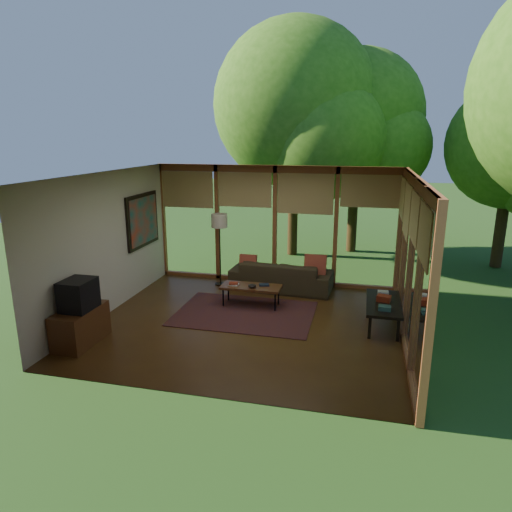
% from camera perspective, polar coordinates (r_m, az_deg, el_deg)
% --- Properties ---
extents(floor, '(5.50, 5.50, 0.00)m').
position_cam_1_polar(floor, '(8.48, -1.04, -8.35)').
color(floor, '#573616').
rests_on(floor, ground).
extents(ceiling, '(5.50, 5.50, 0.00)m').
position_cam_1_polar(ceiling, '(7.82, -1.13, 10.16)').
color(ceiling, silver).
rests_on(ceiling, ground).
extents(wall_left, '(0.04, 5.00, 2.70)m').
position_cam_1_polar(wall_left, '(9.11, -18.08, 1.49)').
color(wall_left, silver).
rests_on(wall_left, ground).
extents(wall_front, '(5.50, 0.04, 2.70)m').
position_cam_1_polar(wall_front, '(5.76, -7.34, -5.48)').
color(wall_front, silver).
rests_on(wall_front, ground).
extents(window_wall_back, '(5.50, 0.12, 2.70)m').
position_cam_1_polar(window_wall_back, '(10.42, 2.37, 3.83)').
color(window_wall_back, '#A25C32').
rests_on(window_wall_back, ground).
extents(window_wall_right, '(0.12, 5.00, 2.70)m').
position_cam_1_polar(window_wall_right, '(7.84, 18.78, -0.66)').
color(window_wall_right, '#A25C32').
rests_on(window_wall_right, ground).
extents(tree_nw, '(4.42, 4.42, 6.34)m').
position_cam_1_polar(tree_nw, '(12.96, 4.95, 18.25)').
color(tree_nw, '#382A14').
rests_on(tree_nw, ground).
extents(tree_ne, '(3.61, 3.61, 5.67)m').
position_cam_1_polar(tree_ne, '(13.61, 12.64, 16.66)').
color(tree_ne, '#382A14').
rests_on(tree_ne, ground).
extents(tree_far, '(3.15, 3.15, 4.69)m').
position_cam_1_polar(tree_far, '(13.14, 29.36, 11.98)').
color(tree_far, '#382A14').
rests_on(tree_far, ground).
extents(rug, '(2.62, 1.86, 0.01)m').
position_cam_1_polar(rug, '(8.89, -1.40, -7.17)').
color(rug, maroon).
rests_on(rug, floor).
extents(sofa, '(2.27, 1.00, 0.65)m').
position_cam_1_polar(sofa, '(10.15, 3.19, -2.45)').
color(sofa, '#3D331E').
rests_on(sofa, floor).
extents(pillow_left, '(0.38, 0.20, 0.40)m').
position_cam_1_polar(pillow_left, '(10.18, -1.00, -0.92)').
color(pillow_left, maroon).
rests_on(pillow_left, sofa).
extents(pillow_right, '(0.47, 0.25, 0.49)m').
position_cam_1_polar(pillow_right, '(9.92, 7.42, -1.22)').
color(pillow_right, maroon).
rests_on(pillow_right, sofa).
extents(ct_book_lower, '(0.21, 0.17, 0.03)m').
position_cam_1_polar(ct_book_lower, '(9.17, -2.83, -3.59)').
color(ct_book_lower, beige).
rests_on(ct_book_lower, coffee_table).
extents(ct_book_upper, '(0.20, 0.16, 0.03)m').
position_cam_1_polar(ct_book_upper, '(9.16, -2.84, -3.42)').
color(ct_book_upper, maroon).
rests_on(ct_book_upper, coffee_table).
extents(ct_book_side, '(0.23, 0.20, 0.03)m').
position_cam_1_polar(ct_book_side, '(9.15, 1.01, -3.63)').
color(ct_book_side, black).
rests_on(ct_book_side, coffee_table).
extents(ct_bowl, '(0.16, 0.16, 0.07)m').
position_cam_1_polar(ct_bowl, '(9.02, -0.48, -3.76)').
color(ct_bowl, black).
rests_on(ct_bowl, coffee_table).
extents(media_cabinet, '(0.50, 1.00, 0.60)m').
position_cam_1_polar(media_cabinet, '(8.12, -21.08, -8.18)').
color(media_cabinet, brown).
rests_on(media_cabinet, floor).
extents(television, '(0.45, 0.55, 0.50)m').
position_cam_1_polar(television, '(7.92, -21.32, -4.53)').
color(television, black).
rests_on(television, media_cabinet).
extents(console_book_a, '(0.22, 0.16, 0.08)m').
position_cam_1_polar(console_book_a, '(8.11, 15.78, -6.28)').
color(console_book_a, '#30544C').
rests_on(console_book_a, side_console).
extents(console_book_b, '(0.27, 0.22, 0.11)m').
position_cam_1_polar(console_book_b, '(8.53, 15.69, -5.11)').
color(console_book_b, maroon).
rests_on(console_book_b, side_console).
extents(console_book_c, '(0.20, 0.15, 0.05)m').
position_cam_1_polar(console_book_c, '(8.91, 15.60, -4.42)').
color(console_book_c, beige).
rests_on(console_book_c, side_console).
extents(floor_lamp, '(0.36, 0.36, 1.65)m').
position_cam_1_polar(floor_lamp, '(10.23, -4.60, 3.91)').
color(floor_lamp, black).
rests_on(floor_lamp, floor).
extents(coffee_table, '(1.20, 0.50, 0.43)m').
position_cam_1_polar(coffee_table, '(9.15, -0.63, -3.95)').
color(coffee_table, brown).
rests_on(coffee_table, floor).
extents(side_console, '(0.60, 1.40, 0.46)m').
position_cam_1_polar(side_console, '(8.51, 15.66, -5.85)').
color(side_console, black).
rests_on(side_console, floor).
extents(wall_painting, '(0.06, 1.35, 1.15)m').
position_cam_1_polar(wall_painting, '(10.24, -13.96, 4.35)').
color(wall_painting, black).
rests_on(wall_painting, wall_left).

